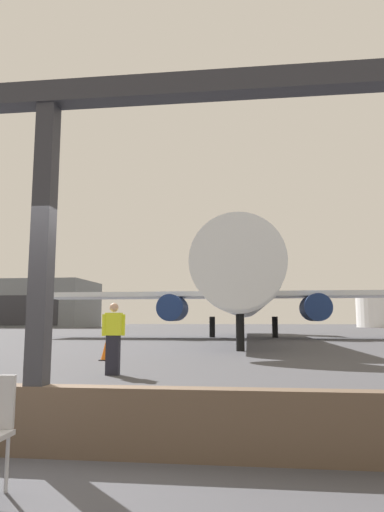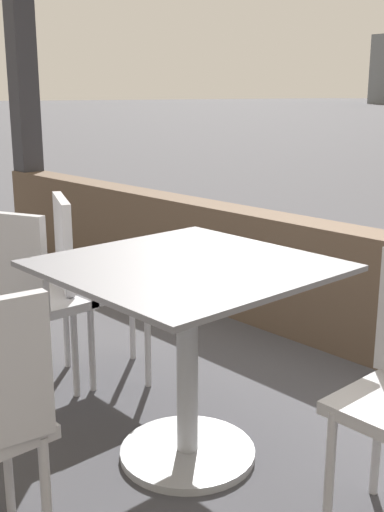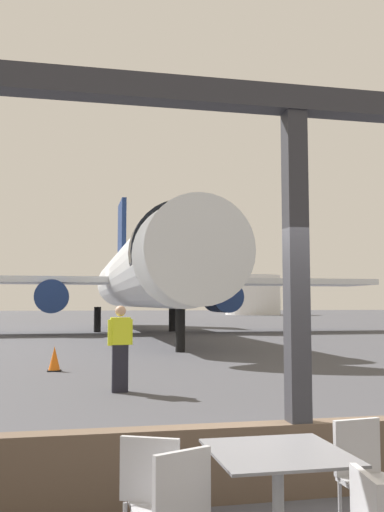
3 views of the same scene
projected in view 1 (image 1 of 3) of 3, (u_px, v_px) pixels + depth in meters
ground_plane at (225, 334)px, 43.86m from camera, size 220.00×220.00×0.00m
window_frame at (40, 317)px, 4.72m from camera, size 8.98×0.24×3.89m
airplane at (242, 289)px, 32.70m from camera, size 30.82×32.68×10.41m
ground_crew_worker at (113, 337)px, 11.23m from camera, size 0.52×0.30×1.74m
traffic_cone at (106, 351)px, 15.20m from camera, size 0.36×0.36×0.65m
distant_hangar at (39, 304)px, 86.57m from camera, size 19.58×14.69×8.60m
fuel_storage_tank at (382, 310)px, 84.73m from camera, size 9.01×9.01×6.45m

